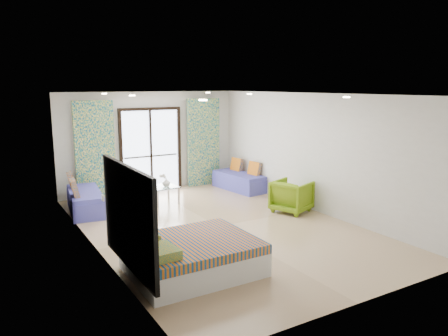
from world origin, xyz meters
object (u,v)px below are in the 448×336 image
coffee_table (163,188)px  armchair (292,195)px  daybed_left (84,200)px  daybed_right (239,180)px  bed (192,256)px

coffee_table → armchair: size_ratio=0.93×
daybed_left → armchair: bearing=-23.3°
daybed_left → daybed_right: bearing=7.3°
bed → daybed_left: 4.28m
daybed_left → coffee_table: daybed_left is taller
coffee_table → armchair: (2.25, -2.19, 0.02)m
bed → daybed_left: size_ratio=1.04×
bed → armchair: size_ratio=2.37×
bed → coffee_table: bearing=73.2°
bed → coffee_table: 4.19m
coffee_table → daybed_right: bearing=5.7°
armchair → daybed_right: bearing=-24.3°
coffee_table → armchair: bearing=-44.2°
daybed_left → armchair: daybed_left is taller
bed → armchair: armchair is taller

